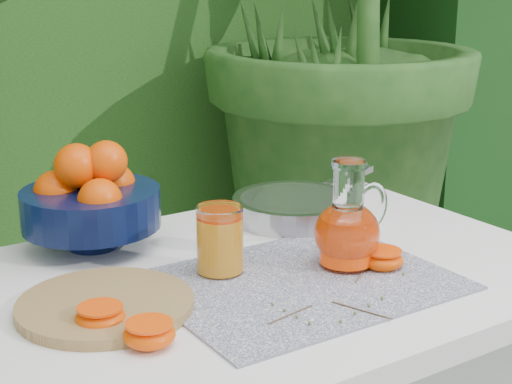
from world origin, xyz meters
TOP-DOWN VIEW (x-y plane):
  - potted_plant_right at (0.95, 1.21)m, footprint 2.53×2.53m
  - white_table at (-0.12, -0.04)m, footprint 1.00×0.70m
  - placemat at (-0.10, -0.12)m, footprint 0.46×0.36m
  - cutting_board at (-0.40, -0.05)m, footprint 0.30×0.30m
  - fruit_bowl at (-0.31, 0.22)m, footprint 0.27×0.27m
  - juice_pitcher at (0.00, -0.11)m, footprint 0.16×0.12m
  - juice_tumbler at (-0.19, -0.02)m, footprint 0.10×0.10m
  - saute_pan at (0.09, 0.15)m, footprint 0.45×0.32m
  - orange_halves at (-0.26, -0.14)m, footprint 0.56×0.17m
  - thyme_sprigs at (-0.09, -0.20)m, footprint 0.29×0.22m

SIDE VIEW (x-z plane):
  - white_table at x=-0.12m, z-range 0.29..1.04m
  - placemat at x=-0.10m, z-range 0.75..0.75m
  - thyme_sprigs at x=-0.09m, z-range 0.75..0.76m
  - cutting_board at x=-0.40m, z-range 0.75..0.77m
  - orange_halves at x=-0.26m, z-range 0.75..0.78m
  - saute_pan at x=0.09m, z-range 0.75..0.80m
  - juice_tumbler at x=-0.19m, z-range 0.75..0.86m
  - juice_pitcher at x=0.00m, z-range 0.73..0.91m
  - fruit_bowl at x=-0.31m, z-range 0.74..0.93m
  - potted_plant_right at x=0.95m, z-range 0.00..2.18m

